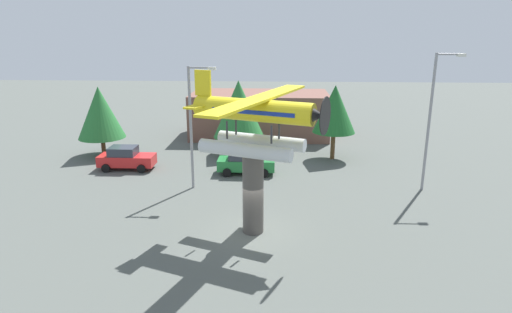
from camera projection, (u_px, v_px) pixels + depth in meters
name	position (u px, v px, depth m)	size (l,w,h in m)	color
ground_plane	(253.00, 231.00, 23.34)	(140.00, 140.00, 0.00)	#515651
display_pedestal	(253.00, 193.00, 22.73)	(1.10, 1.10, 4.37)	#4C4742
floatplane_monument	(255.00, 120.00, 21.61)	(7.19, 10.09, 4.00)	silver
car_near_red	(126.00, 158.00, 33.52)	(4.20, 2.02, 1.76)	red
car_mid_green	(245.00, 162.00, 32.49)	(4.20, 2.02, 1.76)	#237A38
streetlight_primary	(193.00, 120.00, 28.48)	(1.84, 0.28, 8.13)	gray
streetlight_secondary	(433.00, 114.00, 28.01)	(1.84, 0.28, 8.97)	gray
storefront_building	(260.00, 114.00, 43.87)	(13.43, 6.64, 4.32)	brown
tree_west	(100.00, 113.00, 36.41)	(3.87, 3.87, 5.86)	brown
tree_east	(239.00, 109.00, 36.79)	(4.30, 4.30, 6.31)	brown
tree_center_back	(335.00, 109.00, 35.32)	(3.46, 3.46, 6.10)	brown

